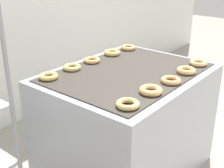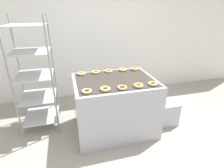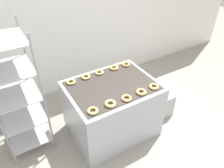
% 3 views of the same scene
% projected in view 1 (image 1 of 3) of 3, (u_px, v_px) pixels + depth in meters
% --- Properties ---
extents(fryer_machine, '(1.20, 0.93, 0.87)m').
position_uv_depth(fryer_machine, '(127.00, 124.00, 2.39)').
color(fryer_machine, '#A8AAB2').
rests_on(fryer_machine, ground_plane).
extents(glaze_bin, '(0.31, 0.32, 0.40)m').
position_uv_depth(glaze_bin, '(188.00, 112.00, 3.08)').
color(glaze_bin, '#A8AAB2').
rests_on(glaze_bin, ground_plane).
extents(donut_near_leftmost, '(0.13, 0.13, 0.03)m').
position_uv_depth(donut_near_leftmost, '(128.00, 104.00, 1.70)').
color(donut_near_leftmost, '#DBBC70').
rests_on(donut_near_leftmost, fryer_machine).
extents(donut_near_left, '(0.14, 0.14, 0.04)m').
position_uv_depth(donut_near_left, '(151.00, 90.00, 1.87)').
color(donut_near_left, '#ECB86C').
rests_on(donut_near_left, fryer_machine).
extents(donut_near_center, '(0.13, 0.13, 0.03)m').
position_uv_depth(donut_near_center, '(171.00, 80.00, 2.02)').
color(donut_near_center, '#E5A666').
rests_on(donut_near_center, fryer_machine).
extents(donut_near_right, '(0.14, 0.14, 0.04)m').
position_uv_depth(donut_near_right, '(186.00, 70.00, 2.19)').
color(donut_near_right, '#EAAD6A').
rests_on(donut_near_right, fryer_machine).
extents(donut_near_rightmost, '(0.13, 0.13, 0.03)m').
position_uv_depth(donut_near_rightmost, '(198.00, 63.00, 2.35)').
color(donut_near_rightmost, '#E2B771').
rests_on(donut_near_rightmost, fryer_machine).
extents(donut_far_leftmost, '(0.13, 0.13, 0.03)m').
position_uv_depth(donut_far_leftmost, '(49.00, 76.00, 2.09)').
color(donut_far_leftmost, '#EABE6A').
rests_on(donut_far_leftmost, fryer_machine).
extents(donut_far_left, '(0.13, 0.13, 0.03)m').
position_uv_depth(donut_far_left, '(72.00, 67.00, 2.26)').
color(donut_far_left, '#D7BE6E').
rests_on(donut_far_left, fryer_machine).
extents(donut_far_center, '(0.13, 0.13, 0.03)m').
position_uv_depth(donut_far_center, '(92.00, 60.00, 2.41)').
color(donut_far_center, '#EBB269').
rests_on(donut_far_center, fryer_machine).
extents(donut_far_right, '(0.14, 0.14, 0.04)m').
position_uv_depth(donut_far_right, '(112.00, 53.00, 2.59)').
color(donut_far_right, '#EBB967').
rests_on(donut_far_right, fryer_machine).
extents(donut_far_rightmost, '(0.13, 0.13, 0.03)m').
position_uv_depth(donut_far_rightmost, '(128.00, 48.00, 2.73)').
color(donut_far_rightmost, tan).
rests_on(donut_far_rightmost, fryer_machine).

